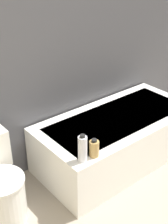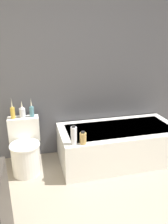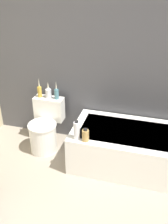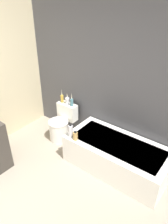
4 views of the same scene
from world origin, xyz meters
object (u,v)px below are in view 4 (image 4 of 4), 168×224
(bathtub, at_px, (117,156))
(toilet, at_px, (61,125))
(shampoo_bottle_short, at_px, (75,136))
(vase_bronze, at_px, (72,102))
(shampoo_bottle_tall, at_px, (71,131))
(vase_gold, at_px, (62,98))
(vase_silver, at_px, (67,100))

(bathtub, relative_size, toilet, 2.44)
(toilet, relative_size, shampoo_bottle_short, 4.29)
(vase_bronze, xyz_separation_m, shampoo_bottle_tall, (0.45, -0.56, -0.15))
(vase_gold, bearing_deg, bathtub, -10.21)
(shampoo_bottle_tall, bearing_deg, vase_bronze, 128.58)
(vase_silver, distance_m, shampoo_bottle_tall, 0.82)
(bathtub, distance_m, shampoo_bottle_tall, 0.84)
(vase_silver, distance_m, vase_bronze, 0.12)
(vase_gold, bearing_deg, vase_bronze, 0.42)
(vase_gold, distance_m, shampoo_bottle_tall, 0.90)
(vase_gold, bearing_deg, vase_silver, 6.68)
(toilet, bearing_deg, shampoo_bottle_tall, -33.33)
(toilet, height_order, vase_gold, vase_gold)
(toilet, distance_m, vase_silver, 0.50)
(vase_gold, bearing_deg, toilet, -57.11)
(shampoo_bottle_tall, distance_m, shampoo_bottle_short, 0.11)
(vase_gold, xyz_separation_m, shampoo_bottle_tall, (0.69, -0.56, -0.16))
(vase_gold, xyz_separation_m, shampoo_bottle_short, (0.80, -0.57, -0.20))
(vase_bronze, distance_m, shampoo_bottle_short, 0.82)
(vase_gold, distance_m, vase_silver, 0.12)
(bathtub, height_order, vase_bronze, vase_bronze)
(bathtub, xyz_separation_m, toilet, (-1.27, 0.06, 0.04))
(vase_bronze, bearing_deg, bathtub, -12.37)
(vase_silver, bearing_deg, vase_bronze, -5.85)
(bathtub, relative_size, shampoo_bottle_short, 10.47)
(vase_gold, xyz_separation_m, vase_bronze, (0.24, 0.00, -0.00))
(vase_gold, distance_m, shampoo_bottle_short, 1.00)
(shampoo_bottle_short, bearing_deg, vase_gold, 144.23)
(toilet, relative_size, shampoo_bottle_tall, 2.85)
(vase_gold, height_order, vase_bronze, vase_gold)
(bathtub, bearing_deg, shampoo_bottle_tall, -156.11)
(toilet, xyz_separation_m, vase_gold, (-0.12, 0.19, 0.47))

